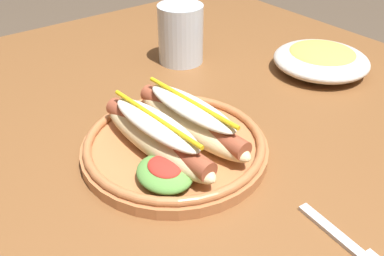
{
  "coord_description": "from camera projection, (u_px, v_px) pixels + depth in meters",
  "views": [
    {
      "loc": [
        0.32,
        -0.35,
        1.1
      ],
      "look_at": [
        -0.07,
        -0.05,
        0.77
      ],
      "focal_mm": 39.57,
      "sensor_mm": 36.0,
      "label": 1
    }
  ],
  "objects": [
    {
      "name": "side_bowl",
      "position": [
        321.0,
        59.0,
        0.79
      ],
      "size": [
        0.18,
        0.18,
        0.05
      ],
      "color": "silver",
      "rests_on": "dining_table"
    },
    {
      "name": "dining_table",
      "position": [
        247.0,
        203.0,
        0.63
      ],
      "size": [
        1.31,
        1.02,
        0.74
      ],
      "color": "brown",
      "rests_on": "ground_plane"
    },
    {
      "name": "water_cup",
      "position": [
        181.0,
        34.0,
        0.81
      ],
      "size": [
        0.09,
        0.09,
        0.11
      ],
      "primitive_type": "cylinder",
      "color": "silver",
      "rests_on": "dining_table"
    },
    {
      "name": "fork",
      "position": [
        350.0,
        246.0,
        0.45
      ],
      "size": [
        0.12,
        0.03,
        0.0
      ],
      "rotation": [
        0.0,
        0.0,
        -0.09
      ],
      "color": "silver",
      "rests_on": "dining_table"
    },
    {
      "name": "hot_dog_plate",
      "position": [
        174.0,
        139.0,
        0.57
      ],
      "size": [
        0.26,
        0.26,
        0.08
      ],
      "color": "#B77042",
      "rests_on": "dining_table"
    }
  ]
}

